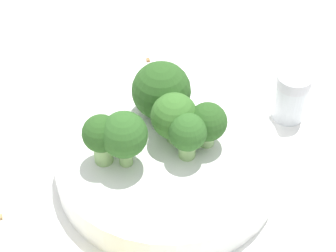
% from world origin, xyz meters
% --- Properties ---
extents(ground_plane, '(3.00, 3.00, 0.00)m').
position_xyz_m(ground_plane, '(0.00, 0.00, 0.00)').
color(ground_plane, white).
extents(bowl, '(0.22, 0.22, 0.03)m').
position_xyz_m(bowl, '(0.00, 0.00, 0.02)').
color(bowl, white).
rests_on(bowl, ground_plane).
extents(broccoli_floret_0, '(0.06, 0.06, 0.06)m').
position_xyz_m(broccoli_floret_0, '(0.05, -0.02, 0.06)').
color(broccoli_floret_0, '#7A9E5B').
rests_on(broccoli_floret_0, bowl).
extents(broccoli_floret_1, '(0.04, 0.04, 0.05)m').
position_xyz_m(broccoli_floret_1, '(-0.01, -0.04, 0.06)').
color(broccoli_floret_1, '#8EB770').
rests_on(broccoli_floret_1, bowl).
extents(broccoli_floret_2, '(0.03, 0.03, 0.05)m').
position_xyz_m(broccoli_floret_2, '(0.01, 0.06, 0.07)').
color(broccoli_floret_2, '#84AD66').
rests_on(broccoli_floret_2, bowl).
extents(broccoli_floret_3, '(0.04, 0.04, 0.05)m').
position_xyz_m(broccoli_floret_3, '(0.01, -0.01, 0.06)').
color(broccoli_floret_3, '#8EB770').
rests_on(broccoli_floret_3, bowl).
extents(broccoli_floret_4, '(0.04, 0.04, 0.06)m').
position_xyz_m(broccoli_floret_4, '(-0.00, 0.04, 0.07)').
color(broccoli_floret_4, '#84AD66').
rests_on(broccoli_floret_4, bowl).
extents(broccoli_floret_5, '(0.04, 0.04, 0.05)m').
position_xyz_m(broccoli_floret_5, '(-0.02, -0.01, 0.06)').
color(broccoli_floret_5, '#84AD66').
rests_on(broccoli_floret_5, bowl).
extents(pepper_shaker, '(0.04, 0.04, 0.06)m').
position_xyz_m(pepper_shaker, '(0.02, -0.15, 0.03)').
color(pepper_shaker, silver).
rests_on(pepper_shaker, ground_plane).
extents(almond_crumb_2, '(0.01, 0.01, 0.01)m').
position_xyz_m(almond_crumb_2, '(0.17, -0.06, 0.00)').
color(almond_crumb_2, olive).
rests_on(almond_crumb_2, ground_plane).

